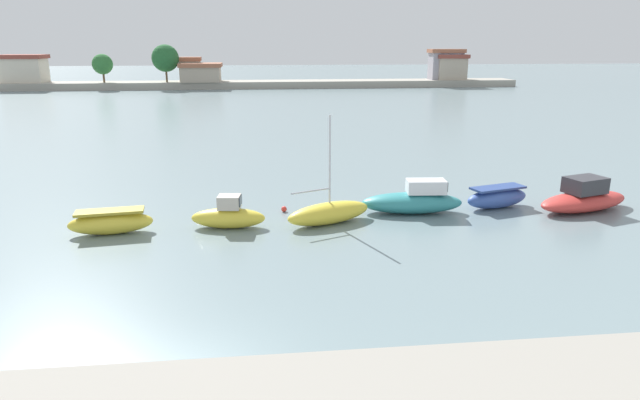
{
  "coord_description": "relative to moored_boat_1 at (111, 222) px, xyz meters",
  "views": [
    {
      "loc": [
        1.83,
        -13.16,
        8.47
      ],
      "look_at": [
        4.82,
        13.2,
        0.97
      ],
      "focal_mm": 31.58,
      "sensor_mm": 36.0,
      "label": 1
    }
  ],
  "objects": [
    {
      "name": "ground_plane",
      "position": [
        4.89,
        -12.06,
        -0.54
      ],
      "size": [
        400.0,
        400.0,
        0.0
      ],
      "primitive_type": "plane",
      "color": "slate"
    },
    {
      "name": "moored_boat_1",
      "position": [
        0.0,
        0.0,
        0.0
      ],
      "size": [
        3.83,
        1.61,
        1.12
      ],
      "rotation": [
        0.0,
        0.0,
        0.13
      ],
      "color": "yellow",
      "rests_on": "ground"
    },
    {
      "name": "moored_boat_2",
      "position": [
        5.29,
        0.26,
        0.03
      ],
      "size": [
        3.59,
        1.58,
        1.57
      ],
      "rotation": [
        0.0,
        0.0,
        -0.12
      ],
      "color": "yellow",
      "rests_on": "ground"
    },
    {
      "name": "moored_boat_3",
      "position": [
        10.06,
        0.38,
        -0.01
      ],
      "size": [
        4.58,
        3.0,
        5.22
      ],
      "rotation": [
        0.0,
        0.0,
        0.41
      ],
      "color": "yellow",
      "rests_on": "ground"
    },
    {
      "name": "moored_boat_4",
      "position": [
        14.57,
        1.63,
        0.09
      ],
      "size": [
        5.28,
        2.21,
        1.72
      ],
      "rotation": [
        0.0,
        0.0,
        -0.09
      ],
      "color": "teal",
      "rests_on": "ground"
    },
    {
      "name": "moored_boat_5",
      "position": [
        19.19,
        2.03,
        0.01
      ],
      "size": [
        3.85,
        2.18,
        1.14
      ],
      "rotation": [
        0.0,
        0.0,
        0.28
      ],
      "color": "#3856A8",
      "rests_on": "ground"
    },
    {
      "name": "moored_boat_6",
      "position": [
        23.46,
        1.06,
        0.09
      ],
      "size": [
        5.82,
        3.56,
        1.76
      ],
      "rotation": [
        0.0,
        0.0,
        0.3
      ],
      "color": "#C63833",
      "rests_on": "ground"
    },
    {
      "name": "mooring_buoy_1",
      "position": [
        8.0,
        2.53,
        -0.4
      ],
      "size": [
        0.29,
        0.29,
        0.29
      ],
      "primitive_type": "sphere",
      "color": "red",
      "rests_on": "ground"
    },
    {
      "name": "distant_shoreline",
      "position": [
        4.18,
        83.1,
        1.7
      ],
      "size": [
        103.28,
        7.34,
        7.94
      ],
      "color": "#9E998C",
      "rests_on": "ground"
    }
  ]
}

